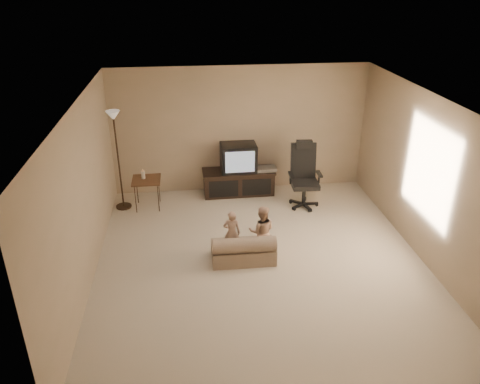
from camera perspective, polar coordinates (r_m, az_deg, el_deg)
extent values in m
plane|color=#B9A993|center=(7.33, 2.52, -8.45)|extent=(5.50, 5.50, 0.00)
plane|color=white|center=(6.29, 2.96, 10.82)|extent=(5.50, 5.50, 0.00)
plane|color=tan|center=(9.26, -0.02, 7.59)|extent=(5.00, 0.00, 5.00)
plane|color=tan|center=(4.43, 8.60, -14.61)|extent=(5.00, 0.00, 5.00)
plane|color=tan|center=(6.80, -18.56, -0.62)|extent=(0.00, 5.50, 5.50)
plane|color=tan|center=(7.52, 21.88, 1.36)|extent=(0.00, 5.50, 5.50)
cube|color=black|center=(9.38, -0.18, 1.11)|extent=(1.39, 0.52, 0.44)
cube|color=black|center=(9.28, -0.18, 2.52)|extent=(1.43, 0.56, 0.04)
cube|color=black|center=(9.12, -2.01, 0.38)|extent=(0.57, 0.03, 0.34)
cube|color=black|center=(9.20, 2.04, 0.60)|extent=(0.57, 0.03, 0.34)
cube|color=black|center=(9.19, -0.20, 4.25)|extent=(0.70, 0.50, 0.54)
cube|color=white|center=(8.96, 0.01, 3.67)|extent=(0.57, 0.02, 0.42)
cube|color=#B5B6B8|center=(9.30, 3.18, 2.86)|extent=(0.40, 0.28, 0.06)
cylinder|color=black|center=(8.91, 7.79, -0.32)|extent=(0.07, 0.07, 0.40)
cube|color=black|center=(8.82, 7.88, 1.01)|extent=(0.51, 0.51, 0.09)
cube|color=black|center=(8.89, 7.71, 3.79)|extent=(0.48, 0.19, 0.70)
cube|color=black|center=(8.78, 7.83, 5.77)|extent=(0.30, 0.11, 0.16)
cube|color=black|center=(8.69, 6.23, 2.09)|extent=(0.08, 0.28, 0.04)
cube|color=black|center=(8.80, 9.65, 2.18)|extent=(0.08, 0.28, 0.04)
cube|color=brown|center=(8.85, -11.35, 1.44)|extent=(0.52, 0.52, 0.03)
cylinder|color=#312215|center=(8.80, -12.62, -0.85)|extent=(0.01, 0.01, 0.57)
cylinder|color=#312215|center=(8.77, -9.92, -0.70)|extent=(0.01, 0.01, 0.57)
cylinder|color=#312215|center=(9.17, -12.43, 0.29)|extent=(0.01, 0.01, 0.57)
cylinder|color=#312215|center=(9.14, -9.84, 0.43)|extent=(0.01, 0.01, 0.57)
cylinder|color=beige|center=(8.86, -11.72, 2.06)|extent=(0.07, 0.07, 0.15)
cone|color=beige|center=(8.82, -11.78, 2.64)|extent=(0.06, 0.06, 0.05)
cylinder|color=#312215|center=(9.18, -13.97, -1.71)|extent=(0.29, 0.29, 0.03)
cylinder|color=#312215|center=(8.82, -14.56, 3.40)|extent=(0.03, 0.03, 1.77)
cone|color=beige|center=(8.54, -15.22, 8.99)|extent=(0.25, 0.25, 0.17)
cube|color=#9C8469|center=(7.31, 0.40, -7.34)|extent=(0.98, 0.54, 0.25)
cylinder|color=#9C8469|center=(7.04, 0.56, -6.49)|extent=(0.96, 0.24, 0.23)
imported|color=tan|center=(7.33, -1.00, -4.98)|extent=(0.30, 0.24, 0.75)
imported|color=tan|center=(7.27, 2.66, -4.82)|extent=(0.44, 0.28, 0.86)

